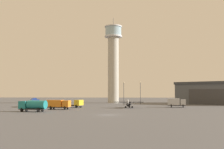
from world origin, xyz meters
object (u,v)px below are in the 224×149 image
object	(u,v)px
truck_flatbed_yellow	(75,104)
light_post_north	(140,91)
airplane_black	(129,104)
truck_fuel_tanker_teal	(33,105)
control_tower	(113,59)
truck_box_orange	(59,104)
light_post_west	(124,91)
truck_box_silver	(176,102)
truck_fuel_tanker_blue	(34,102)

from	to	relation	value
truck_flatbed_yellow	light_post_north	bearing A→B (deg)	75.03
airplane_black	truck_fuel_tanker_teal	xyz separation A→B (m)	(-24.00, -18.57, 0.34)
control_tower	truck_box_orange	world-z (taller)	control_tower
truck_flatbed_yellow	light_post_west	world-z (taller)	light_post_west
control_tower	airplane_black	bearing A→B (deg)	-80.21
truck_box_orange	truck_box_silver	bearing A→B (deg)	27.71
light_post_north	truck_fuel_tanker_teal	bearing A→B (deg)	-122.08
truck_box_orange	truck_fuel_tanker_teal	distance (m)	10.42
airplane_black	light_post_north	xyz separation A→B (m)	(4.74, 27.28, 4.23)
truck_box_orange	light_post_north	xyz separation A→B (m)	(24.70, 36.24, 3.96)
airplane_black	truck_fuel_tanker_blue	distance (m)	31.51
truck_box_orange	truck_fuel_tanker_teal	xyz separation A→B (m)	(-4.04, -9.61, 0.07)
truck_flatbed_yellow	truck_box_silver	distance (m)	32.59
truck_fuel_tanker_blue	light_post_north	distance (m)	43.28
truck_flatbed_yellow	light_post_north	xyz separation A→B (m)	(21.77, 26.55, 4.29)
truck_fuel_tanker_blue	light_post_north	bearing A→B (deg)	97.69
truck_box_orange	truck_fuel_tanker_teal	world-z (taller)	truck_fuel_tanker_teal
control_tower	truck_fuel_tanker_blue	distance (m)	48.34
truck_box_orange	light_post_west	xyz separation A→B (m)	(18.03, 29.41, 3.75)
airplane_black	light_post_north	bearing A→B (deg)	-5.32
airplane_black	truck_box_silver	world-z (taller)	truck_box_silver
truck_box_orange	truck_fuel_tanker_blue	bearing A→B (deg)	139.04
truck_fuel_tanker_teal	light_post_north	bearing A→B (deg)	-108.39
truck_fuel_tanker_blue	light_post_west	bearing A→B (deg)	94.23
truck_flatbed_yellow	control_tower	bearing A→B (deg)	100.53
truck_box_orange	truck_box_silver	size ratio (longest dim) A/B	1.11
truck_fuel_tanker_teal	airplane_black	bearing A→B (deg)	-128.58
truck_box_silver	truck_flatbed_yellow	bearing A→B (deg)	-163.57
truck_box_silver	truck_fuel_tanker_blue	distance (m)	46.66
truck_box_orange	truck_fuel_tanker_blue	xyz separation A→B (m)	(-11.34, 12.58, 0.14)
truck_flatbed_yellow	airplane_black	bearing A→B (deg)	21.93
control_tower	truck_flatbed_yellow	distance (m)	45.74
control_tower	light_post_west	world-z (taller)	control_tower
truck_box_orange	truck_flatbed_yellow	bearing A→B (deg)	80.15
truck_box_orange	light_post_north	bearing A→B (deg)	62.72
airplane_black	truck_flatbed_yellow	world-z (taller)	airplane_black
airplane_black	truck_flatbed_yellow	bearing A→B (deg)	92.11
truck_box_orange	light_post_west	distance (m)	34.71
truck_flatbed_yellow	truck_fuel_tanker_teal	xyz separation A→B (m)	(-6.97, -19.29, 0.41)
airplane_black	truck_box_silver	size ratio (longest dim) A/B	1.56
truck_box_silver	truck_fuel_tanker_blue	bearing A→B (deg)	-169.08
airplane_black	truck_box_orange	xyz separation A→B (m)	(-19.96, -8.96, 0.27)
truck_box_silver	light_post_north	distance (m)	25.53
airplane_black	light_post_north	world-z (taller)	light_post_north
truck_flatbed_yellow	truck_fuel_tanker_teal	bearing A→B (deg)	-85.50
light_post_north	control_tower	bearing A→B (deg)	130.62
airplane_black	light_post_north	size ratio (longest dim) A/B	1.00
truck_flatbed_yellow	truck_fuel_tanker_blue	world-z (taller)	truck_fuel_tanker_blue
truck_flatbed_yellow	truck_box_silver	world-z (taller)	truck_box_silver
light_post_west	truck_box_silver	bearing A→B (deg)	-42.92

